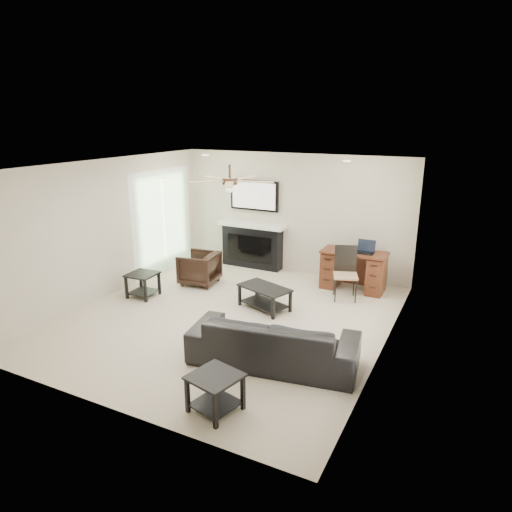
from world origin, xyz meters
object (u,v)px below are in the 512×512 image
at_px(armchair, 199,268).
at_px(coffee_table, 265,298).
at_px(desk, 353,271).
at_px(fireplace_unit, 252,225).
at_px(sofa, 274,341).

xyz_separation_m(armchair, coffee_table, (1.70, -0.55, -0.12)).
bearing_deg(desk, coffee_table, -124.84).
xyz_separation_m(coffee_table, desk, (1.12, 1.60, 0.18)).
xyz_separation_m(fireplace_unit, desk, (2.37, -0.37, -0.57)).
xyz_separation_m(armchair, desk, (2.82, 1.05, 0.06)).
xyz_separation_m(sofa, fireplace_unit, (-2.15, 3.57, 0.63)).
xyz_separation_m(sofa, coffee_table, (-0.90, 1.60, -0.13)).
bearing_deg(fireplace_unit, coffee_table, -57.53).
distance_m(sofa, armchair, 3.37).
distance_m(sofa, desk, 3.21).
relative_size(armchair, desk, 0.58).
bearing_deg(sofa, coffee_table, -69.60).
height_order(sofa, desk, desk).
bearing_deg(coffee_table, desk, 74.48).
relative_size(armchair, fireplace_unit, 0.37).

